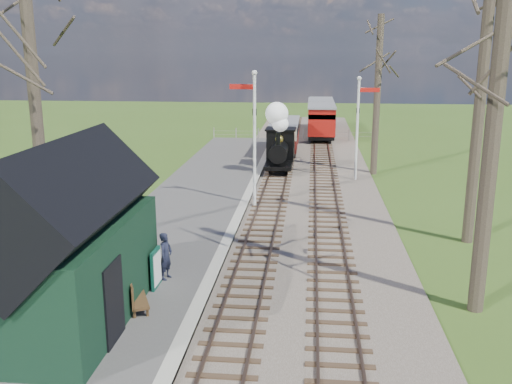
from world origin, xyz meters
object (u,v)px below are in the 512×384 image
(semaphore_far, at_px, (359,121))
(locomotive, at_px, (279,141))
(bench, at_px, (133,293))
(station_shed, at_px, (67,244))
(sign_board, at_px, (156,268))
(red_carriage_b, at_px, (320,114))
(semaphore_near, at_px, (253,129))
(person, at_px, (166,256))
(coach, at_px, (285,135))
(red_carriage_a, at_px, (321,121))

(semaphore_far, xyz_separation_m, locomotive, (-4.39, 1.67, -1.45))
(bench, bearing_deg, semaphore_far, 66.96)
(station_shed, height_order, sign_board, station_shed)
(red_carriage_b, bearing_deg, locomotive, -98.11)
(semaphore_far, distance_m, bench, 18.83)
(station_shed, bearing_deg, semaphore_far, 64.28)
(semaphore_near, bearing_deg, person, -100.92)
(sign_board, bearing_deg, locomotive, 81.36)
(semaphore_near, xyz_separation_m, person, (-1.75, -9.09, -2.68))
(red_carriage_b, relative_size, sign_board, 4.61)
(locomotive, relative_size, coach, 0.63)
(semaphore_near, distance_m, red_carriage_b, 26.30)
(locomotive, distance_m, sign_board, 17.65)
(coach, distance_m, bench, 25.06)
(station_shed, distance_m, person, 3.66)
(sign_board, height_order, person, person)
(semaphore_near, height_order, person, semaphore_near)
(station_shed, relative_size, sign_board, 5.38)
(semaphore_near, xyz_separation_m, coach, (0.77, 13.73, -2.22))
(station_shed, relative_size, person, 4.27)
(station_shed, relative_size, semaphore_near, 1.01)
(station_shed, bearing_deg, bench, 31.75)
(station_shed, height_order, coach, station_shed)
(station_shed, relative_size, locomotive, 1.54)
(red_carriage_a, relative_size, bench, 3.31)
(red_carriage_a, bearing_deg, bench, -99.89)
(station_shed, relative_size, bench, 3.87)
(bench, distance_m, person, 2.12)
(red_carriage_a, bearing_deg, locomotive, -101.51)
(semaphore_near, height_order, red_carriage_b, semaphore_near)
(locomotive, xyz_separation_m, red_carriage_b, (2.61, 18.33, -0.33))
(semaphore_near, xyz_separation_m, bench, (-2.15, -11.15, -3.00))
(coach, distance_m, red_carriage_b, 12.54)
(sign_board, xyz_separation_m, bench, (-0.26, -1.41, -0.16))
(semaphore_near, relative_size, red_carriage_b, 1.15)
(red_carriage_b, bearing_deg, red_carriage_a, -90.00)
(semaphore_near, bearing_deg, station_shed, -106.38)
(sign_board, bearing_deg, station_shed, -125.94)
(locomotive, bearing_deg, semaphore_near, -95.64)
(semaphore_near, relative_size, bench, 3.82)
(semaphore_far, relative_size, person, 3.87)
(semaphore_far, relative_size, locomotive, 1.40)
(semaphore_near, relative_size, locomotive, 1.52)
(locomotive, bearing_deg, red_carriage_a, 78.49)
(coach, relative_size, person, 4.43)
(bench, bearing_deg, sign_board, 79.53)
(red_carriage_a, height_order, person, red_carriage_a)
(red_carriage_b, xyz_separation_m, sign_board, (-5.26, -35.74, -0.79))
(semaphore_far, xyz_separation_m, person, (-6.90, -15.09, -2.41))
(red_carriage_b, distance_m, bench, 37.57)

